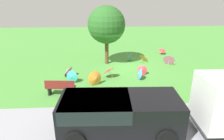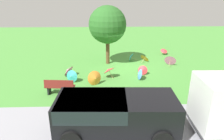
{
  "view_description": "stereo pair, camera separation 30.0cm",
  "coord_description": "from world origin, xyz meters",
  "px_view_note": "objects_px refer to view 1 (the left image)",
  "views": [
    {
      "loc": [
        1.64,
        14.43,
        5.18
      ],
      "look_at": [
        0.92,
        2.36,
        0.6
      ],
      "focal_mm": 32.04,
      "sensor_mm": 36.0,
      "label": 1
    },
    {
      "loc": [
        1.34,
        14.44,
        5.18
      ],
      "look_at": [
        0.92,
        2.36,
        0.6
      ],
      "focal_mm": 32.04,
      "sensor_mm": 36.0,
      "label": 2
    }
  ],
  "objects_px": {
    "parasol_red_2": "(142,70)",
    "parasol_red_1": "(162,50)",
    "parasol_pink_1": "(169,59)",
    "parasol_blue_0": "(139,74)",
    "parasol_pink_0": "(68,71)",
    "parasol_teal_1": "(129,56)",
    "shade_tree": "(107,25)",
    "parasol_teal_0": "(71,77)",
    "van_dark": "(116,112)",
    "parasol_red_0": "(108,70)",
    "park_bench": "(60,87)",
    "parasol_orange_0": "(144,57)",
    "parasol_orange_1": "(95,78)"
  },
  "relations": [
    {
      "from": "parasol_blue_0",
      "to": "park_bench",
      "type": "bearing_deg",
      "value": 22.6
    },
    {
      "from": "parasol_blue_0",
      "to": "parasol_teal_1",
      "type": "bearing_deg",
      "value": -88.95
    },
    {
      "from": "parasol_orange_0",
      "to": "parasol_red_2",
      "type": "bearing_deg",
      "value": 75.84
    },
    {
      "from": "van_dark",
      "to": "park_bench",
      "type": "height_order",
      "value": "van_dark"
    },
    {
      "from": "parasol_red_0",
      "to": "van_dark",
      "type": "bearing_deg",
      "value": 90.38
    },
    {
      "from": "van_dark",
      "to": "parasol_red_1",
      "type": "bearing_deg",
      "value": -115.34
    },
    {
      "from": "shade_tree",
      "to": "parasol_blue_0",
      "type": "distance_m",
      "value": 4.68
    },
    {
      "from": "parasol_orange_0",
      "to": "parasol_orange_1",
      "type": "xyz_separation_m",
      "value": [
        3.88,
        4.34,
        0.08
      ]
    },
    {
      "from": "parasol_red_2",
      "to": "van_dark",
      "type": "bearing_deg",
      "value": 69.11
    },
    {
      "from": "parasol_blue_0",
      "to": "parasol_red_2",
      "type": "distance_m",
      "value": 0.88
    },
    {
      "from": "parasol_teal_0",
      "to": "parasol_orange_0",
      "type": "xyz_separation_m",
      "value": [
        -5.38,
        -3.84,
        -0.02
      ]
    },
    {
      "from": "parasol_orange_1",
      "to": "parasol_red_1",
      "type": "xyz_separation_m",
      "value": [
        -6.0,
        -6.38,
        -0.06
      ]
    },
    {
      "from": "shade_tree",
      "to": "parasol_teal_0",
      "type": "relative_size",
      "value": 5.43
    },
    {
      "from": "parasol_orange_0",
      "to": "parasol_blue_0",
      "type": "bearing_deg",
      "value": 72.94
    },
    {
      "from": "van_dark",
      "to": "parasol_blue_0",
      "type": "distance_m",
      "value": 5.62
    },
    {
      "from": "shade_tree",
      "to": "parasol_orange_0",
      "type": "bearing_deg",
      "value": -175.27
    },
    {
      "from": "park_bench",
      "to": "parasol_blue_0",
      "type": "height_order",
      "value": "park_bench"
    },
    {
      "from": "parasol_pink_0",
      "to": "parasol_teal_1",
      "type": "distance_m",
      "value": 5.52
    },
    {
      "from": "parasol_teal_0",
      "to": "parasol_teal_1",
      "type": "bearing_deg",
      "value": -135.71
    },
    {
      "from": "park_bench",
      "to": "parasol_orange_0",
      "type": "xyz_separation_m",
      "value": [
        -5.75,
        -5.48,
        -0.1
      ]
    },
    {
      "from": "parasol_pink_1",
      "to": "parasol_blue_0",
      "type": "bearing_deg",
      "value": 42.88
    },
    {
      "from": "parasol_orange_1",
      "to": "park_bench",
      "type": "bearing_deg",
      "value": 31.31
    },
    {
      "from": "van_dark",
      "to": "parasol_red_1",
      "type": "height_order",
      "value": "van_dark"
    },
    {
      "from": "shade_tree",
      "to": "parasol_red_0",
      "type": "relative_size",
      "value": 4.0
    },
    {
      "from": "parasol_pink_0",
      "to": "shade_tree",
      "type": "bearing_deg",
      "value": -137.63
    },
    {
      "from": "parasol_red_0",
      "to": "parasol_red_2",
      "type": "bearing_deg",
      "value": -170.89
    },
    {
      "from": "parasol_pink_1",
      "to": "parasol_teal_1",
      "type": "bearing_deg",
      "value": -21.07
    },
    {
      "from": "parasol_orange_0",
      "to": "parasol_blue_0",
      "type": "relative_size",
      "value": 1.3
    },
    {
      "from": "parasol_teal_0",
      "to": "parasol_blue_0",
      "type": "height_order",
      "value": "parasol_teal_0"
    },
    {
      "from": "parasol_teal_0",
      "to": "parasol_pink_1",
      "type": "distance_m",
      "value": 7.77
    },
    {
      "from": "parasol_teal_0",
      "to": "parasol_red_0",
      "type": "height_order",
      "value": "parasol_red_0"
    },
    {
      "from": "parasol_teal_0",
      "to": "shade_tree",
      "type": "bearing_deg",
      "value": -123.04
    },
    {
      "from": "van_dark",
      "to": "parasol_pink_1",
      "type": "height_order",
      "value": "van_dark"
    },
    {
      "from": "van_dark",
      "to": "parasol_red_1",
      "type": "xyz_separation_m",
      "value": [
        -5.13,
        -10.83,
        -0.52
      ]
    },
    {
      "from": "shade_tree",
      "to": "parasol_teal_0",
      "type": "bearing_deg",
      "value": 56.96
    },
    {
      "from": "parasol_pink_0",
      "to": "parasol_blue_0",
      "type": "distance_m",
      "value": 4.76
    },
    {
      "from": "parasol_pink_1",
      "to": "parasol_teal_1",
      "type": "xyz_separation_m",
      "value": [
        2.96,
        -1.14,
        -0.06
      ]
    },
    {
      "from": "van_dark",
      "to": "parasol_red_2",
      "type": "bearing_deg",
      "value": -110.89
    },
    {
      "from": "parasol_red_1",
      "to": "parasol_orange_0",
      "type": "bearing_deg",
      "value": 43.71
    },
    {
      "from": "parasol_pink_0",
      "to": "parasol_teal_1",
      "type": "relative_size",
      "value": 1.12
    },
    {
      "from": "shade_tree",
      "to": "parasol_teal_0",
      "type": "xyz_separation_m",
      "value": [
        2.33,
        3.58,
        -2.65
      ]
    },
    {
      "from": "parasol_teal_1",
      "to": "parasol_blue_0",
      "type": "bearing_deg",
      "value": 91.05
    },
    {
      "from": "parasol_red_2",
      "to": "parasol_red_1",
      "type": "bearing_deg",
      "value": -120.52
    },
    {
      "from": "park_bench",
      "to": "parasol_teal_1",
      "type": "bearing_deg",
      "value": -128.56
    },
    {
      "from": "van_dark",
      "to": "shade_tree",
      "type": "relative_size",
      "value": 1.04
    },
    {
      "from": "shade_tree",
      "to": "parasol_pink_1",
      "type": "height_order",
      "value": "shade_tree"
    },
    {
      "from": "parasol_blue_0",
      "to": "parasol_red_1",
      "type": "bearing_deg",
      "value": -119.98
    },
    {
      "from": "parasol_pink_1",
      "to": "parasol_red_1",
      "type": "bearing_deg",
      "value": -96.47
    },
    {
      "from": "parasol_red_0",
      "to": "parasol_teal_1",
      "type": "xyz_separation_m",
      "value": [
        -1.88,
        -3.41,
        -0.15
      ]
    },
    {
      "from": "parasol_pink_0",
      "to": "parasol_teal_0",
      "type": "bearing_deg",
      "value": 110.16
    }
  ]
}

